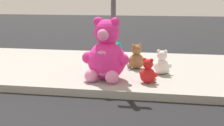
{
  "coord_description": "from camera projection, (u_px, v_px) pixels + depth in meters",
  "views": [
    {
      "loc": [
        2.4,
        -2.84,
        1.85
      ],
      "look_at": [
        1.13,
        3.6,
        0.55
      ],
      "focal_mm": 54.19,
      "sensor_mm": 36.0,
      "label": 1
    }
  ],
  "objects": [
    {
      "name": "sidewalk",
      "position": [
        81.0,
        68.0,
        8.54
      ],
      "size": [
        28.0,
        4.4,
        0.15
      ],
      "primitive_type": "cube",
      "color": "#9E9B93",
      "rests_on": "ground_plane"
    },
    {
      "name": "plush_pink_large",
      "position": [
        106.0,
        55.0,
        6.91
      ],
      "size": [
        0.99,
        0.89,
        1.29
      ],
      "color": "#F22D93",
      "rests_on": "sidewalk"
    },
    {
      "name": "plush_teal",
      "position": [
        117.0,
        56.0,
        8.45
      ],
      "size": [
        0.42,
        0.4,
        0.58
      ],
      "color": "teal",
      "rests_on": "sidewalk"
    },
    {
      "name": "plush_lavender",
      "position": [
        99.0,
        57.0,
        8.35
      ],
      "size": [
        0.38,
        0.38,
        0.54
      ],
      "color": "#B28CD8",
      "rests_on": "sidewalk"
    },
    {
      "name": "plush_white",
      "position": [
        162.0,
        64.0,
        7.47
      ],
      "size": [
        0.42,
        0.38,
        0.55
      ],
      "color": "white",
      "rests_on": "sidewalk"
    },
    {
      "name": "plush_brown",
      "position": [
        136.0,
        59.0,
        8.03
      ],
      "size": [
        0.42,
        0.43,
        0.6
      ],
      "color": "olive",
      "rests_on": "sidewalk"
    },
    {
      "name": "plush_red",
      "position": [
        148.0,
        73.0,
        6.71
      ],
      "size": [
        0.38,
        0.36,
        0.51
      ],
      "color": "red",
      "rests_on": "sidewalk"
    }
  ]
}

